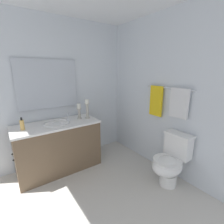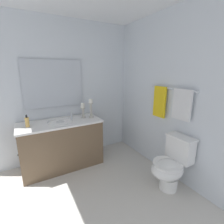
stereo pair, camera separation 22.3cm
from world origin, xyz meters
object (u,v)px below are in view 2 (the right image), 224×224
at_px(candle_holder_short, 83,110).
at_px(toilet, 171,165).
at_px(soap_bottle, 27,122).
at_px(towel_center, 182,105).
at_px(candle_holder_tall, 91,108).
at_px(towel_bar, 172,89).
at_px(mirror, 54,84).
at_px(vanity_cabinet, 62,144).
at_px(towel_near_vanity, 160,102).
at_px(sink_basin, 61,124).

relative_size(candle_holder_short, toilet, 0.35).
height_order(soap_bottle, towel_center, towel_center).
distance_m(candle_holder_tall, towel_bar, 1.36).
relative_size(mirror, towel_center, 2.29).
distance_m(vanity_cabinet, toilet, 1.74).
bearing_deg(candle_holder_short, towel_bar, 42.94).
relative_size(toilet, towel_near_vanity, 1.57).
relative_size(candle_holder_short, towel_center, 0.63).
distance_m(sink_basin, candle_holder_tall, 0.57).
bearing_deg(sink_basin, candle_holder_tall, 88.21).
height_order(sink_basin, toilet, sink_basin).
xyz_separation_m(mirror, towel_center, (1.49, 1.36, -0.23)).
bearing_deg(candle_holder_tall, toilet, 25.84).
bearing_deg(toilet, sink_basin, -138.39).
bearing_deg(sink_basin, soap_bottle, -90.05).
relative_size(soap_bottle, towel_near_vanity, 0.38).
relative_size(vanity_cabinet, candle_holder_short, 4.98).
bearing_deg(candle_holder_short, sink_basin, -85.11).
relative_size(towel_bar, towel_center, 1.92).
distance_m(soap_bottle, towel_near_vanity, 2.02).
bearing_deg(candle_holder_short, soap_bottle, -87.78).
relative_size(sink_basin, candle_holder_short, 1.53).
bearing_deg(towel_center, mirror, -137.68).
xyz_separation_m(sink_basin, candle_holder_tall, (0.02, 0.53, 0.21)).
distance_m(sink_basin, toilet, 1.78).
xyz_separation_m(candle_holder_tall, toilet, (1.28, 0.62, -0.60)).
bearing_deg(sink_basin, towel_bar, 53.68).
bearing_deg(mirror, towel_center, 42.32).
relative_size(sink_basin, towel_bar, 0.50).
distance_m(mirror, soap_bottle, 0.76).
bearing_deg(sink_basin, candle_holder_short, 94.89).
relative_size(vanity_cabinet, towel_center, 3.13).
height_order(vanity_cabinet, toilet, vanity_cabinet).
xyz_separation_m(toilet, towel_bar, (-0.29, 0.22, 0.98)).
bearing_deg(toilet, towel_bar, 142.27).
relative_size(sink_basin, towel_near_vanity, 0.84).
distance_m(vanity_cabinet, towel_center, 1.97).
relative_size(candle_holder_tall, soap_bottle, 1.83).
bearing_deg(sink_basin, mirror, -179.80).
height_order(toilet, towel_bar, towel_bar).
bearing_deg(candle_holder_tall, sink_basin, -91.79).
xyz_separation_m(soap_bottle, towel_near_vanity, (0.81, 1.83, 0.26)).
bearing_deg(candle_holder_tall, towel_center, 34.62).
relative_size(toilet, towel_center, 1.80).
bearing_deg(mirror, sink_basin, 0.20).
distance_m(towel_near_vanity, towel_center, 0.40).
xyz_separation_m(candle_holder_tall, soap_bottle, (-0.02, -1.01, -0.10)).
xyz_separation_m(candle_holder_tall, candle_holder_short, (-0.05, -0.13, -0.04)).
height_order(candle_holder_tall, towel_bar, towel_bar).
height_order(mirror, towel_bar, mirror).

